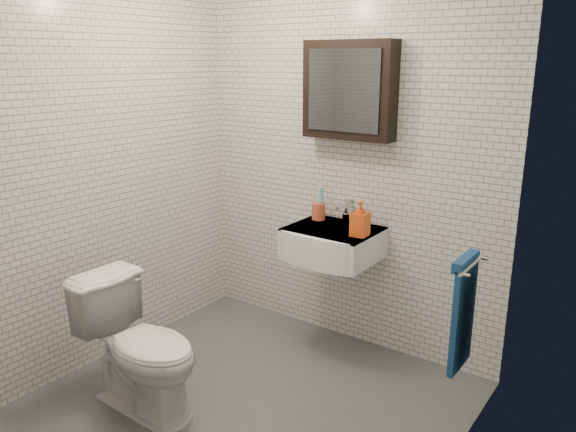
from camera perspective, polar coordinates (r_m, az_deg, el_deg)
The scene contains 9 objects.
ground at distance 3.39m, azimuth -3.62°, elevation -18.09°, with size 2.20×2.00×0.01m, color #46484D.
room_shell at distance 2.85m, azimuth -4.13°, elevation 7.15°, with size 2.22×2.02×2.51m.
washbasin at distance 3.57m, azimuth 4.26°, elevation -2.82°, with size 0.55×0.50×0.20m.
faucet at distance 3.69m, azimuth 5.91°, elevation 0.35°, with size 0.06×0.20×0.15m.
mirror_cabinet at distance 3.56m, azimuth 6.23°, elevation 12.58°, with size 0.60×0.15×0.60m.
towel_rail at distance 2.87m, azimuth 17.40°, elevation -8.96°, with size 0.09×0.30×0.58m.
toothbrush_cup at distance 3.75m, azimuth 3.13°, elevation 0.57°, with size 0.10×0.10×0.24m.
soap_bottle at distance 3.41m, azimuth 7.35°, elevation -0.27°, with size 0.10×0.10×0.22m, color orange.
toilet at distance 3.24m, azimuth -14.69°, elevation -12.73°, with size 0.42×0.73×0.75m, color white.
Camera 1 is at (1.81, -2.16, 1.89)m, focal length 35.00 mm.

